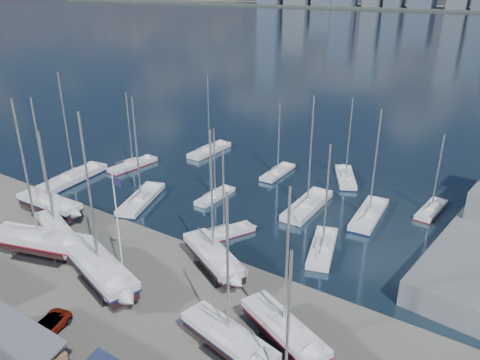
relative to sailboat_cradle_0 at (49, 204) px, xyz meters
The scene contains 22 objects.
ground 20.63m from the sailboat_cradle_0, 13.82° to the right, with size 1400.00×1400.00×0.00m, color #605E59.
sailboat_cradle_0 is the anchor object (origin of this frame).
sailboat_cradle_1 10.38m from the sailboat_cradle_0, 41.83° to the right, with size 12.21×6.54×18.78m.
sailboat_cradle_2 7.13m from the sailboat_cradle_0, 30.71° to the right, with size 8.91×5.26×14.21m.
sailboat_cradle_3 19.34m from the sailboat_cradle_0, 20.97° to the right, with size 12.30×6.65×18.92m.
sailboat_cradle_4 26.30m from the sailboat_cradle_0, ahead, with size 10.25×7.07×16.39m.
sailboat_cradle_5 35.78m from the sailboat_cradle_0, 12.56° to the right, with size 9.90×4.55×15.49m.
sailboat_cradle_6 38.47m from the sailboat_cradle_0, ahead, with size 9.84×6.31×15.51m.
sailboat_moored_0 12.96m from the sailboat_cradle_0, 128.73° to the left, with size 4.87×12.52×18.24m.
sailboat_moored_1 20.19m from the sailboat_cradle_0, 102.89° to the left, with size 3.41×9.34×13.67m.
sailboat_moored_2 33.09m from the sailboat_cradle_0, 86.46° to the left, with size 2.88×10.08×15.20m.
sailboat_moored_3 12.39m from the sailboat_cradle_0, 55.81° to the left, with size 6.67×11.31×16.34m.
sailboat_moored_4 22.92m from the sailboat_cradle_0, 49.11° to the left, with size 2.17×7.52×11.33m.
sailboat_moored_5 35.51m from the sailboat_cradle_0, 59.22° to the left, with size 2.65×8.59×12.74m.
sailboat_moored_6 24.31m from the sailboat_cradle_0, 21.56° to the left, with size 5.53×8.16×11.94m.
sailboat_moored_7 35.37m from the sailboat_cradle_0, 37.87° to the left, with size 3.51×11.35×16.99m.
sailboat_moored_8 44.78m from the sailboat_cradle_0, 50.65° to the left, with size 6.69×9.56×14.06m.
sailboat_moored_9 36.63m from the sailboat_cradle_0, 19.90° to the left, with size 5.18×9.67×14.06m.
sailboat_moored_10 43.28m from the sailboat_cradle_0, 33.45° to the left, with size 3.87×10.82×15.86m.
sailboat_moored_11 52.43m from the sailboat_cradle_0, 35.39° to the left, with size 2.88×8.07×11.82m.
car_c 24.38m from the sailboat_cradle_0, 36.94° to the right, with size 2.31×5.02×1.39m, color gray.
flagpole 21.82m from the sailboat_cradle_0, 15.82° to the right, with size 1.14×0.12×12.91m.
Camera 1 is at (32.90, -38.05, 29.57)m, focal length 35.00 mm.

